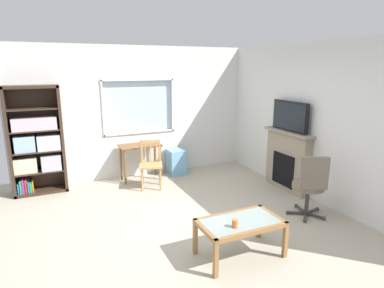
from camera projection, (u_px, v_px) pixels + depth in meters
ground at (184, 225)px, 4.77m from camera, size 5.81×6.00×0.02m
wall_back_with_window at (135, 113)px, 6.67m from camera, size 4.81×0.15×2.67m
wall_right at (318, 123)px, 5.46m from camera, size 0.12×5.20×2.67m
bookshelf at (37, 144)px, 5.79m from camera, size 0.90×0.38×1.94m
desk_under_window at (140, 151)px, 6.52m from camera, size 0.82×0.44×0.73m
wooden_chair at (151, 164)px, 6.12m from camera, size 0.52×0.51×0.90m
plastic_drawer_unit at (176, 162)px, 6.97m from camera, size 0.35×0.40×0.53m
fireplace at (288, 160)px, 6.01m from camera, size 0.26×1.11×1.12m
tv at (290, 116)px, 5.81m from camera, size 0.06×0.86×0.54m
office_chair at (310, 183)px, 4.86m from camera, size 0.60×0.62×1.00m
coffee_table at (240, 226)px, 3.90m from camera, size 1.00×0.57×0.46m
sippy_cup at (235, 223)px, 3.72m from camera, size 0.07×0.07×0.09m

